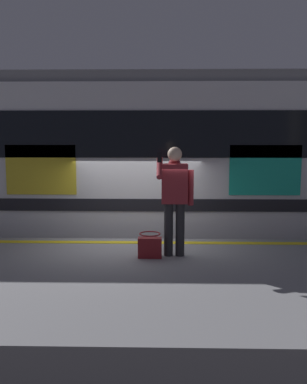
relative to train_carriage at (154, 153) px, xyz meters
The scene contains 8 objects.
ground_plane 3.41m from the train_carriage, 82.28° to the left, with size 25.17×25.17×0.00m, color #4C4742.
platform 4.69m from the train_carriage, 85.96° to the left, with size 16.78×4.05×1.13m, color gray.
safety_line 2.91m from the train_carriage, 83.20° to the left, with size 16.44×0.16×0.01m, color yellow.
track_rail_near 2.62m from the train_carriage, 67.27° to the left, with size 21.81×0.08×0.16m, color slate.
track_rail_far 2.62m from the train_carriage, 67.59° to the right, with size 21.81×0.08×0.16m, color slate.
train_carriage is the anchor object (origin of this frame).
passenger 3.33m from the train_carriage, 96.78° to the left, with size 0.57×0.55×1.70m.
handbag 3.64m from the train_carriage, 90.17° to the left, with size 0.37×0.33×0.38m.
Camera 1 is at (-0.52, 7.70, 3.03)m, focal length 40.53 mm.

